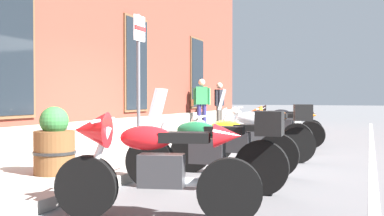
{
  "coord_description": "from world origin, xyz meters",
  "views": [
    {
      "loc": [
        -8.02,
        -3.14,
        1.2
      ],
      "look_at": [
        0.95,
        0.5,
        0.98
      ],
      "focal_mm": 40.99,
      "sensor_mm": 36.0,
      "label": 1
    }
  ],
  "objects_px": {
    "barrel_planter": "(54,145)",
    "motorcycle_black_naked": "(262,130)",
    "motorcycle_yellow_naked": "(231,144)",
    "pedestrian_striped_shirt": "(202,101)",
    "motorcycle_black_sport": "(282,121)",
    "motorcycle_red_sport": "(148,162)",
    "parking_sign": "(139,66)",
    "pedestrian_dark_jacket": "(219,103)",
    "motorcycle_green_touring": "(212,148)",
    "motorcycle_silver_touring": "(262,132)",
    "motorcycle_orange_sport": "(278,124)"
  },
  "relations": [
    {
      "from": "motorcycle_red_sport",
      "to": "motorcycle_silver_touring",
      "type": "height_order",
      "value": "motorcycle_silver_touring"
    },
    {
      "from": "motorcycle_orange_sport",
      "to": "motorcycle_red_sport",
      "type": "bearing_deg",
      "value": -179.21
    },
    {
      "from": "motorcycle_silver_touring",
      "to": "pedestrian_dark_jacket",
      "type": "relative_size",
      "value": 1.33
    },
    {
      "from": "motorcycle_silver_touring",
      "to": "barrel_planter",
      "type": "bearing_deg",
      "value": 144.96
    },
    {
      "from": "motorcycle_black_naked",
      "to": "motorcycle_black_sport",
      "type": "distance_m",
      "value": 2.77
    },
    {
      "from": "motorcycle_green_touring",
      "to": "motorcycle_red_sport",
      "type": "bearing_deg",
      "value": 175.17
    },
    {
      "from": "motorcycle_black_sport",
      "to": "barrel_planter",
      "type": "height_order",
      "value": "barrel_planter"
    },
    {
      "from": "motorcycle_red_sport",
      "to": "pedestrian_striped_shirt",
      "type": "xyz_separation_m",
      "value": [
        10.08,
        3.29,
        0.53
      ]
    },
    {
      "from": "motorcycle_yellow_naked",
      "to": "barrel_planter",
      "type": "height_order",
      "value": "barrel_planter"
    },
    {
      "from": "motorcycle_black_naked",
      "to": "motorcycle_orange_sport",
      "type": "distance_m",
      "value": 1.36
    },
    {
      "from": "motorcycle_green_touring",
      "to": "motorcycle_black_sport",
      "type": "relative_size",
      "value": 1.07
    },
    {
      "from": "motorcycle_green_touring",
      "to": "pedestrian_dark_jacket",
      "type": "height_order",
      "value": "pedestrian_dark_jacket"
    },
    {
      "from": "motorcycle_orange_sport",
      "to": "motorcycle_black_sport",
      "type": "bearing_deg",
      "value": 7.32
    },
    {
      "from": "barrel_planter",
      "to": "motorcycle_black_naked",
      "type": "bearing_deg",
      "value": -22.32
    },
    {
      "from": "motorcycle_black_sport",
      "to": "pedestrian_dark_jacket",
      "type": "relative_size",
      "value": 1.27
    },
    {
      "from": "motorcycle_red_sport",
      "to": "pedestrian_striped_shirt",
      "type": "bearing_deg",
      "value": 18.06
    },
    {
      "from": "motorcycle_green_touring",
      "to": "motorcycle_yellow_naked",
      "type": "relative_size",
      "value": 1.06
    },
    {
      "from": "motorcycle_yellow_naked",
      "to": "barrel_planter",
      "type": "bearing_deg",
      "value": 129.36
    },
    {
      "from": "pedestrian_striped_shirt",
      "to": "motorcycle_black_sport",
      "type": "bearing_deg",
      "value": -118.34
    },
    {
      "from": "motorcycle_red_sport",
      "to": "motorcycle_green_touring",
      "type": "bearing_deg",
      "value": -4.83
    },
    {
      "from": "motorcycle_yellow_naked",
      "to": "motorcycle_black_naked",
      "type": "height_order",
      "value": "motorcycle_black_naked"
    },
    {
      "from": "pedestrian_striped_shirt",
      "to": "motorcycle_yellow_naked",
      "type": "bearing_deg",
      "value": -155.75
    },
    {
      "from": "pedestrian_dark_jacket",
      "to": "pedestrian_striped_shirt",
      "type": "bearing_deg",
      "value": 154.51
    },
    {
      "from": "motorcycle_black_sport",
      "to": "motorcycle_green_touring",
      "type": "bearing_deg",
      "value": -176.67
    },
    {
      "from": "motorcycle_green_touring",
      "to": "motorcycle_yellow_naked",
      "type": "bearing_deg",
      "value": 5.97
    },
    {
      "from": "motorcycle_yellow_naked",
      "to": "pedestrian_dark_jacket",
      "type": "xyz_separation_m",
      "value": [
        8.06,
        2.9,
        0.57
      ]
    },
    {
      "from": "motorcycle_orange_sport",
      "to": "motorcycle_black_naked",
      "type": "bearing_deg",
      "value": 175.97
    },
    {
      "from": "motorcycle_yellow_naked",
      "to": "motorcycle_black_sport",
      "type": "height_order",
      "value": "motorcycle_black_sport"
    },
    {
      "from": "motorcycle_green_touring",
      "to": "motorcycle_orange_sport",
      "type": "bearing_deg",
      "value": 2.3
    },
    {
      "from": "pedestrian_striped_shirt",
      "to": "parking_sign",
      "type": "relative_size",
      "value": 0.68
    },
    {
      "from": "motorcycle_black_sport",
      "to": "parking_sign",
      "type": "height_order",
      "value": "parking_sign"
    },
    {
      "from": "motorcycle_black_naked",
      "to": "pedestrian_dark_jacket",
      "type": "height_order",
      "value": "pedestrian_dark_jacket"
    },
    {
      "from": "motorcycle_red_sport",
      "to": "motorcycle_black_sport",
      "type": "height_order",
      "value": "motorcycle_red_sport"
    },
    {
      "from": "pedestrian_striped_shirt",
      "to": "motorcycle_green_touring",
      "type": "bearing_deg",
      "value": -158.32
    },
    {
      "from": "pedestrian_striped_shirt",
      "to": "pedestrian_dark_jacket",
      "type": "height_order",
      "value": "pedestrian_striped_shirt"
    },
    {
      "from": "parking_sign",
      "to": "barrel_planter",
      "type": "height_order",
      "value": "parking_sign"
    },
    {
      "from": "pedestrian_striped_shirt",
      "to": "motorcycle_silver_touring",
      "type": "bearing_deg",
      "value": -149.48
    },
    {
      "from": "motorcycle_green_touring",
      "to": "pedestrian_dark_jacket",
      "type": "bearing_deg",
      "value": 17.97
    },
    {
      "from": "motorcycle_black_naked",
      "to": "barrel_planter",
      "type": "relative_size",
      "value": 2.3
    },
    {
      "from": "motorcycle_red_sport",
      "to": "motorcycle_black_naked",
      "type": "xyz_separation_m",
      "value": [
        5.69,
        0.19,
        -0.08
      ]
    },
    {
      "from": "pedestrian_dark_jacket",
      "to": "motorcycle_green_touring",
      "type": "bearing_deg",
      "value": -162.03
    },
    {
      "from": "motorcycle_yellow_naked",
      "to": "pedestrian_dark_jacket",
      "type": "height_order",
      "value": "pedestrian_dark_jacket"
    },
    {
      "from": "motorcycle_red_sport",
      "to": "parking_sign",
      "type": "xyz_separation_m",
      "value": [
        2.96,
        1.75,
        1.19
      ]
    },
    {
      "from": "motorcycle_yellow_naked",
      "to": "motorcycle_black_naked",
      "type": "bearing_deg",
      "value": 3.59
    },
    {
      "from": "parking_sign",
      "to": "motorcycle_orange_sport",
      "type": "bearing_deg",
      "value": -22.04
    },
    {
      "from": "motorcycle_yellow_naked",
      "to": "motorcycle_black_sport",
      "type": "bearing_deg",
      "value": 2.71
    },
    {
      "from": "motorcycle_black_naked",
      "to": "parking_sign",
      "type": "xyz_separation_m",
      "value": [
        -2.73,
        1.56,
        1.27
      ]
    },
    {
      "from": "motorcycle_black_sport",
      "to": "barrel_planter",
      "type": "bearing_deg",
      "value": 166.3
    },
    {
      "from": "motorcycle_black_naked",
      "to": "motorcycle_black_sport",
      "type": "height_order",
      "value": "motorcycle_black_sport"
    },
    {
      "from": "motorcycle_yellow_naked",
      "to": "pedestrian_striped_shirt",
      "type": "relative_size",
      "value": 1.2
    }
  ]
}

